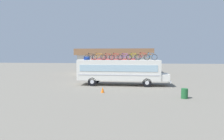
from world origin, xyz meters
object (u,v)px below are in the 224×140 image
at_px(rooftop_bicycle_2, 99,57).
at_px(trash_bin, 185,93).
at_px(bus, 120,70).
at_px(rooftop_bicycle_4, 116,57).
at_px(rooftop_bicycle_5, 125,57).
at_px(rooftop_bicycle_7, 143,57).
at_px(rooftop_bicycle_1, 91,57).
at_px(traffic_cone, 103,90).
at_px(rooftop_bicycle_6, 133,57).
at_px(rooftop_bicycle_3, 108,57).
at_px(rooftop_bicycle_8, 151,57).
at_px(luggage_bag_1, 87,58).

xyz_separation_m(rooftop_bicycle_2, trash_bin, (8.93, -6.50, -3.13)).
bearing_deg(bus, rooftop_bicycle_4, -146.19).
relative_size(rooftop_bicycle_2, rooftop_bicycle_5, 1.05).
bearing_deg(rooftop_bicycle_7, bus, -178.37).
bearing_deg(rooftop_bicycle_1, traffic_cone, -64.58).
relative_size(rooftop_bicycle_6, traffic_cone, 2.88).
distance_m(rooftop_bicycle_3, rooftop_bicycle_8, 5.32).
xyz_separation_m(rooftop_bicycle_7, rooftop_bicycle_8, (0.97, -0.08, -0.00)).
height_order(rooftop_bicycle_2, rooftop_bicycle_3, rooftop_bicycle_2).
bearing_deg(rooftop_bicycle_4, trash_bin, -44.04).
distance_m(rooftop_bicycle_1, rooftop_bicycle_8, 7.50).
bearing_deg(rooftop_bicycle_8, bus, -179.98).
bearing_deg(rooftop_bicycle_8, rooftop_bicycle_3, -177.94).
distance_m(rooftop_bicycle_5, rooftop_bicycle_7, 2.26).
bearing_deg(rooftop_bicycle_5, rooftop_bicycle_4, -146.58).
bearing_deg(rooftop_bicycle_6, rooftop_bicycle_8, -11.07).
distance_m(rooftop_bicycle_2, trash_bin, 11.48).
bearing_deg(bus, trash_bin, -47.80).
relative_size(bus, rooftop_bicycle_5, 6.76).
bearing_deg(bus, rooftop_bicycle_1, -176.11).
bearing_deg(rooftop_bicycle_3, luggage_bag_1, 173.79).
xyz_separation_m(rooftop_bicycle_2, rooftop_bicycle_4, (2.14, 0.07, -0.01)).
bearing_deg(rooftop_bicycle_6, traffic_cone, -118.61).
bearing_deg(rooftop_bicycle_8, rooftop_bicycle_6, 168.93).
relative_size(bus, rooftop_bicycle_8, 6.83).
bearing_deg(rooftop_bicycle_7, rooftop_bicycle_3, -176.46).
relative_size(rooftop_bicycle_4, rooftop_bicycle_5, 0.97).
bearing_deg(rooftop_bicycle_7, rooftop_bicycle_4, -172.64).
bearing_deg(rooftop_bicycle_4, rooftop_bicycle_3, 171.18).
bearing_deg(trash_bin, rooftop_bicycle_6, 122.32).
bearing_deg(rooftop_bicycle_4, traffic_cone, -100.44).
height_order(rooftop_bicycle_5, rooftop_bicycle_8, rooftop_bicycle_8).
bearing_deg(trash_bin, rooftop_bicycle_4, 135.96).
height_order(luggage_bag_1, rooftop_bicycle_6, rooftop_bicycle_6).
bearing_deg(luggage_bag_1, rooftop_bicycle_1, -31.28).
relative_size(rooftop_bicycle_2, traffic_cone, 3.07).
distance_m(rooftop_bicycle_1, rooftop_bicycle_4, 3.21).
bearing_deg(rooftop_bicycle_2, rooftop_bicycle_7, 5.18).
height_order(bus, rooftop_bicycle_7, rooftop_bicycle_7).
bearing_deg(rooftop_bicycle_2, bus, 8.87).
bearing_deg(luggage_bag_1, rooftop_bicycle_3, -6.21).
bearing_deg(rooftop_bicycle_5, trash_bin, -51.83).
relative_size(rooftop_bicycle_6, rooftop_bicycle_8, 0.99).
xyz_separation_m(rooftop_bicycle_8, trash_bin, (2.50, -6.92, -3.14)).
bearing_deg(rooftop_bicycle_4, rooftop_bicycle_7, 7.36).
xyz_separation_m(luggage_bag_1, rooftop_bicycle_6, (5.96, 0.31, 0.17)).
height_order(rooftop_bicycle_6, trash_bin, rooftop_bicycle_6).
height_order(bus, luggage_bag_1, luggage_bag_1).
xyz_separation_m(rooftop_bicycle_6, traffic_cone, (-3.03, -5.56, -3.29)).
xyz_separation_m(rooftop_bicycle_7, traffic_cone, (-4.20, -5.22, -3.30)).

